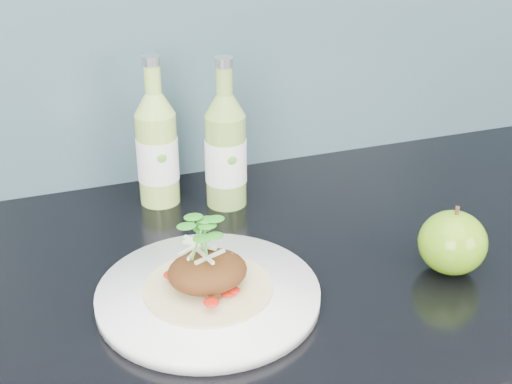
% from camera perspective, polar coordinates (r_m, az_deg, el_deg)
% --- Properties ---
extents(dinner_plate, '(0.34, 0.34, 0.02)m').
position_cam_1_polar(dinner_plate, '(0.83, -3.84, -8.24)').
color(dinner_plate, white).
rests_on(dinner_plate, kitchen_counter).
extents(pork_taco, '(0.15, 0.15, 0.10)m').
position_cam_1_polar(pork_taco, '(0.81, -3.91, -6.15)').
color(pork_taco, tan).
rests_on(pork_taco, dinner_plate).
extents(green_apple, '(0.09, 0.09, 0.09)m').
position_cam_1_polar(green_apple, '(0.90, 15.45, -3.92)').
color(green_apple, '#43870E').
rests_on(green_apple, kitchen_counter).
extents(cider_bottle_left, '(0.08, 0.08, 0.22)m').
position_cam_1_polar(cider_bottle_left, '(1.03, -7.91, 3.42)').
color(cider_bottle_left, '#9AC050').
rests_on(cider_bottle_left, kitchen_counter).
extents(cider_bottle_right, '(0.08, 0.08, 0.22)m').
position_cam_1_polar(cider_bottle_right, '(1.01, -2.44, 3.31)').
color(cider_bottle_right, '#7CA645').
rests_on(cider_bottle_right, kitchen_counter).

